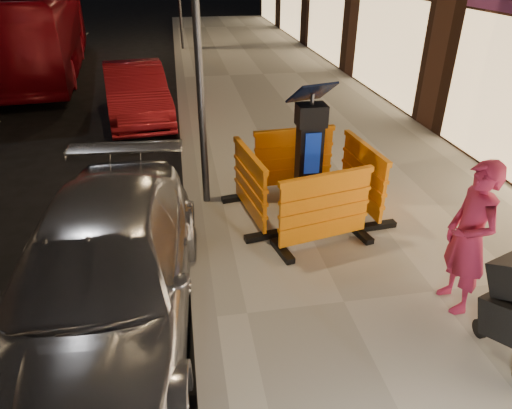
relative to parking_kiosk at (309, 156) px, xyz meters
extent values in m
plane|color=black|center=(-1.87, -2.27, -1.20)|extent=(120.00, 120.00, 0.00)
cube|color=#9A988C|center=(1.13, -2.27, -1.12)|extent=(6.00, 60.00, 0.15)
cube|color=slate|center=(-1.87, -2.27, -1.12)|extent=(0.30, 60.00, 0.15)
cube|color=black|center=(0.00, 0.00, 0.00)|extent=(0.74, 0.74, 2.10)
cube|color=orange|center=(0.00, -0.95, -0.46)|extent=(1.60, 0.92, 1.17)
cube|color=orange|center=(0.00, 0.95, -0.46)|extent=(1.54, 0.73, 1.17)
cube|color=orange|center=(-0.95, 0.00, -0.46)|extent=(0.85, 1.58, 1.17)
cube|color=orange|center=(0.95, 0.00, -0.46)|extent=(0.75, 1.55, 1.17)
imported|color=silver|center=(-2.99, -2.02, -1.20)|extent=(2.39, 5.23, 1.48)
imported|color=maroon|center=(-3.09, 6.12, -1.20)|extent=(2.12, 4.56, 1.45)
imported|color=maroon|center=(-6.95, 12.42, -1.20)|extent=(3.85, 11.57, 3.16)
imported|color=#A02143|center=(1.23, -2.51, -0.08)|extent=(0.47, 0.71, 1.93)
cylinder|color=#3F3F44|center=(-1.62, 0.73, 1.95)|extent=(0.12, 0.12, 6.00)
camera|label=1|loc=(-1.95, -6.47, 2.81)|focal=32.00mm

